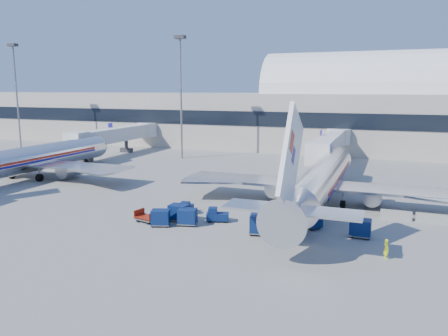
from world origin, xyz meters
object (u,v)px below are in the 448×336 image
at_px(tug_lead, 217,215).
at_px(cart_train_a, 188,217).
at_px(tug_right, 308,219).
at_px(cart_solo_near, 261,224).
at_px(airliner_main, 321,180).
at_px(cart_solo_far, 360,228).
at_px(barrier_near, 396,215).
at_px(mast_far_west, 16,81).
at_px(barrier_mid, 432,218).
at_px(cart_train_b, 179,212).
at_px(cart_train_c, 161,217).
at_px(cart_open_red, 147,218).
at_px(tug_left, 186,208).
at_px(jetbridge_mid, 120,134).
at_px(airliner_mid, 30,159).
at_px(mast_west, 181,79).
at_px(jetbridge_near, 331,144).
at_px(ramp_worker, 386,249).

bearing_deg(tug_lead, cart_train_a, -154.55).
distance_m(tug_right, cart_solo_near, 5.17).
bearing_deg(tug_right, cart_solo_near, -99.34).
bearing_deg(cart_train_a, airliner_main, 35.43).
xyz_separation_m(tug_right, cart_solo_near, (-3.54, -3.76, 0.23)).
distance_m(tug_lead, cart_solo_far, 13.64).
distance_m(barrier_near, cart_train_a, 20.99).
xyz_separation_m(airliner_main, mast_far_west, (-70.00, 25.49, 11.87)).
xyz_separation_m(tug_right, cart_train_a, (-10.95, -3.67, 0.12)).
distance_m(mast_far_west, cart_solo_near, 77.62).
bearing_deg(barrier_mid, cart_train_b, -160.39).
height_order(cart_train_c, cart_open_red, cart_train_c).
relative_size(tug_right, cart_open_red, 1.15).
relative_size(tug_left, cart_train_c, 1.02).
distance_m(tug_left, cart_train_b, 2.75).
relative_size(barrier_near, tug_left, 1.37).
distance_m(jetbridge_mid, tug_lead, 50.87).
bearing_deg(cart_train_a, airliner_mid, 147.14).
distance_m(airliner_main, cart_solo_near, 12.54).
bearing_deg(mast_west, mast_far_west, 180.00).
bearing_deg(cart_open_red, airliner_main, 52.13).
bearing_deg(jetbridge_near, cart_train_b, -104.79).
distance_m(jetbridge_near, tug_right, 34.69).
bearing_deg(ramp_worker, airliner_mid, 46.83).
height_order(airliner_main, cart_solo_far, airliner_main).
height_order(airliner_main, mast_far_west, mast_far_west).
distance_m(tug_left, cart_solo_near, 10.03).
relative_size(jetbridge_near, mast_west, 1.22).
bearing_deg(mast_west, airliner_main, -40.36).
bearing_deg(cart_solo_near, cart_train_a, 168.42).
distance_m(airliner_mid, mast_far_west, 39.68).
distance_m(tug_lead, ramp_worker, 16.42).
bearing_deg(airliner_main, barrier_mid, -12.50).
distance_m(jetbridge_mid, mast_far_west, 27.82).
bearing_deg(cart_solo_near, tug_left, 147.42).
xyz_separation_m(jetbridge_mid, cart_solo_near, (41.00, -38.21, -2.95)).
xyz_separation_m(barrier_mid, ramp_worker, (-4.07, -11.44, 0.35)).
relative_size(airliner_mid, mast_far_west, 1.65).
height_order(cart_solo_near, ramp_worker, cart_solo_near).
distance_m(cart_train_c, cart_solo_near, 9.78).
height_order(cart_train_a, cart_open_red, cart_train_a).
bearing_deg(cart_train_c, tug_lead, 16.15).
relative_size(mast_west, cart_train_c, 10.54).
height_order(cart_open_red, ramp_worker, ramp_worker).
height_order(tug_lead, cart_solo_far, cart_solo_far).
relative_size(tug_lead, cart_solo_far, 1.26).
bearing_deg(mast_far_west, airliner_main, -20.01).
relative_size(jetbridge_mid, mast_west, 1.22).
bearing_deg(mast_west, cart_train_c, -66.31).
height_order(airliner_main, tug_left, airliner_main).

